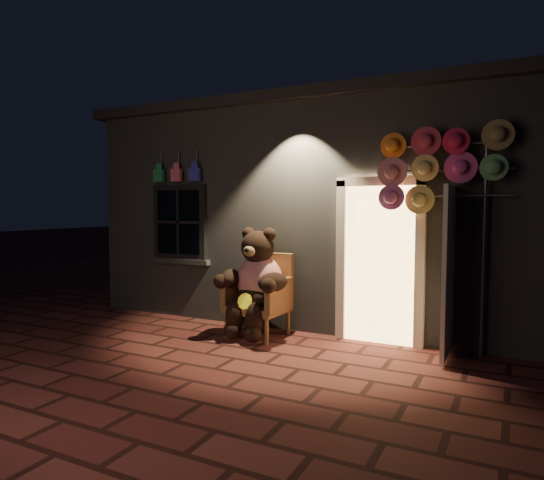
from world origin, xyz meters
The scene contains 5 objects.
ground centered at (0.00, 0.00, 0.00)m, with size 60.00×60.00×0.00m, color brown.
shop_building centered at (0.00, 3.99, 1.74)m, with size 7.30×5.95×3.51m.
wicker_armchair centered at (-0.22, 1.10, 0.57)m, with size 0.83×0.75×1.14m.
teddy_bear centered at (-0.23, 0.95, 0.77)m, with size 1.08×0.86×1.48m.
hat_rack centered at (2.06, 1.28, 2.28)m, with size 1.58×0.22×2.77m.
Camera 1 is at (2.94, -4.83, 1.81)m, focal length 32.00 mm.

